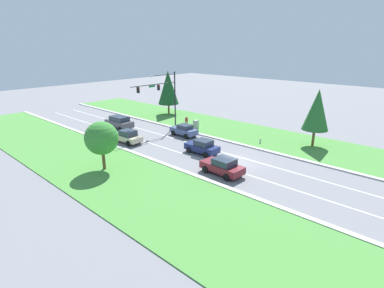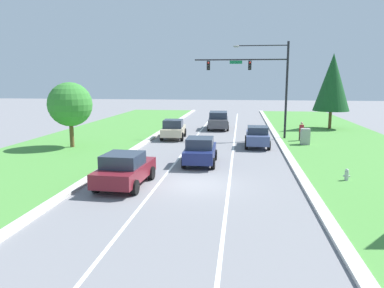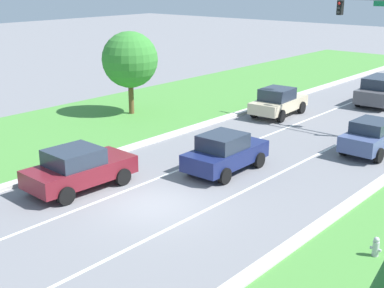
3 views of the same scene
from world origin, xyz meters
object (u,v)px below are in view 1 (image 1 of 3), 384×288
object	(u,v)px
champagne_sedan	(127,136)
graphite_suv	(119,122)
utility_cabinet	(196,125)
oak_near_left_tree	(102,138)
navy_sedan	(202,147)
slate_blue_sedan	(184,130)
conifer_far_right_tree	(317,110)
burgundy_sedan	(223,166)
fire_hydrant	(260,141)
traffic_signal_mast	(164,92)
conifer_near_right_tree	(168,87)
pedestrian	(186,121)

from	to	relation	value
champagne_sedan	graphite_suv	bearing A→B (deg)	59.37
utility_cabinet	oak_near_left_tree	size ratio (longest dim) A/B	0.27
graphite_suv	navy_sedan	world-z (taller)	graphite_suv
graphite_suv	slate_blue_sedan	world-z (taller)	graphite_suv
champagne_sedan	conifer_far_right_tree	distance (m)	24.24
slate_blue_sedan	burgundy_sedan	world-z (taller)	burgundy_sedan
champagne_sedan	fire_hydrant	bearing A→B (deg)	-51.97
traffic_signal_mast	graphite_suv	bearing A→B (deg)	124.24
navy_sedan	conifer_near_right_tree	xyz separation A→B (m)	(11.98, 18.47, 4.12)
champagne_sedan	fire_hydrant	size ratio (longest dim) A/B	6.34
navy_sedan	slate_blue_sedan	bearing A→B (deg)	59.14
fire_hydrant	oak_near_left_tree	xyz separation A→B (m)	(-18.58, 7.44, 3.05)
utility_cabinet	conifer_near_right_tree	distance (m)	12.19
traffic_signal_mast	utility_cabinet	xyz separation A→B (m)	(3.54, -3.19, -4.99)
slate_blue_sedan	conifer_far_right_tree	bearing A→B (deg)	-62.51
champagne_sedan	navy_sedan	world-z (taller)	champagne_sedan
champagne_sedan	utility_cabinet	size ratio (longest dim) A/B	3.22
burgundy_sedan	conifer_far_right_tree	distance (m)	15.57
traffic_signal_mast	champagne_sedan	bearing A→B (deg)	-171.89
utility_cabinet	fire_hydrant	size ratio (longest dim) A/B	1.97
fire_hydrant	conifer_far_right_tree	world-z (taller)	conifer_far_right_tree
utility_cabinet	graphite_suv	bearing A→B (deg)	129.73
traffic_signal_mast	utility_cabinet	size ratio (longest dim) A/B	6.21
burgundy_sedan	conifer_far_right_tree	bearing A→B (deg)	-9.71
oak_near_left_tree	conifer_far_right_tree	bearing A→B (deg)	-30.46
oak_near_left_tree	conifer_far_right_tree	distance (m)	25.61
champagne_sedan	slate_blue_sedan	bearing A→B (deg)	-27.59
traffic_signal_mast	burgundy_sedan	distance (m)	18.68
slate_blue_sedan	burgundy_sedan	bearing A→B (deg)	-119.37
conifer_near_right_tree	oak_near_left_tree	world-z (taller)	conifer_near_right_tree
slate_blue_sedan	traffic_signal_mast	bearing A→B (deg)	86.44
navy_sedan	burgundy_sedan	size ratio (longest dim) A/B	0.94
graphite_suv	oak_near_left_tree	distance (m)	16.75
fire_hydrant	conifer_far_right_tree	distance (m)	7.86
oak_near_left_tree	pedestrian	bearing A→B (deg)	16.95
champagne_sedan	fire_hydrant	xyz separation A→B (m)	(11.57, -13.10, -0.53)
navy_sedan	fire_hydrant	size ratio (longest dim) A/B	6.00
burgundy_sedan	fire_hydrant	world-z (taller)	burgundy_sedan
champagne_sedan	pedestrian	bearing A→B (deg)	-3.90
champagne_sedan	utility_cabinet	xyz separation A→B (m)	(11.23, -2.09, -0.18)
champagne_sedan	conifer_near_right_tree	size ratio (longest dim) A/B	0.56
graphite_suv	pedestrian	distance (m)	10.43
pedestrian	conifer_far_right_tree	xyz separation A→B (m)	(3.81, -18.52, 3.79)
burgundy_sedan	pedestrian	bearing A→B (deg)	57.17
navy_sedan	conifer_far_right_tree	bearing A→B (deg)	-37.95
slate_blue_sedan	navy_sedan	distance (m)	7.71
oak_near_left_tree	conifer_far_right_tree	xyz separation A→B (m)	(22.05, -12.97, 1.33)
slate_blue_sedan	pedestrian	world-z (taller)	pedestrian
utility_cabinet	conifer_near_right_tree	world-z (taller)	conifer_near_right_tree
burgundy_sedan	conifer_near_right_tree	bearing A→B (deg)	60.23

